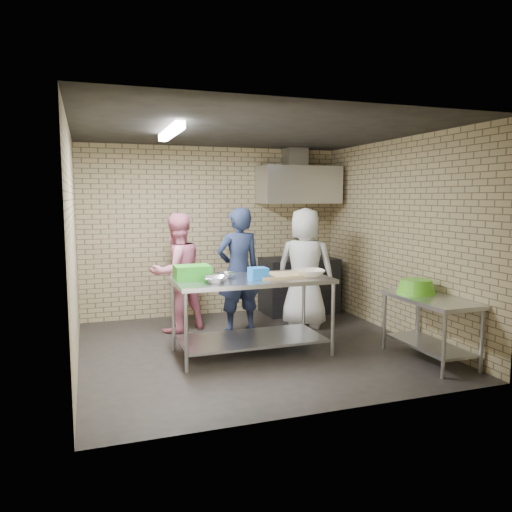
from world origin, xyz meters
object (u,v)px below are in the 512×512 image
Objects in this scene: side_counter at (429,329)px; blue_tub at (258,273)px; woman_pink at (177,272)px; bottle_green at (318,190)px; bottle_red at (297,189)px; man_navy at (238,270)px; stove at (299,285)px; green_crate at (192,272)px; green_basin at (416,286)px; woman_white at (305,268)px; prep_table at (252,316)px.

side_counter is 2.11m from blue_tub.
blue_tub is 1.61m from woman_pink.
bottle_red is at bearing 180.00° from bottle_green.
man_navy is at bearing 85.58° from blue_tub.
woman_pink is (-2.11, -0.50, 0.39)m from stove.
blue_tub is (0.75, -0.22, -0.02)m from green_crate.
stove is 0.68× the size of man_navy.
green_crate is 0.78m from blue_tub.
woman_pink is at bearing 138.75° from side_counter.
bottle_red is at bearing 41.73° from green_crate.
woman_white reaches higher than green_basin.
woman_pink reaches higher than blue_tub.
blue_tub is at bearing -63.43° from prep_table.
green_basin is 0.27× the size of woman_pink.
green_crate is at bearing 39.69° from man_navy.
green_crate is at bearing 162.94° from green_basin.
woman_white is at bearing -107.08° from bottle_red.
stove is at bearing 99.29° from side_counter.
green_crate is at bearing 170.27° from prep_table.
blue_tub is at bearing -16.35° from green_crate.
bottle_green is at bearing 49.75° from blue_tub.
green_crate is 2.31× the size of bottle_red.
green_crate is 0.24× the size of man_navy.
green_basin is 0.26× the size of woman_white.
bottle_red is 2.08m from man_navy.
man_navy is (0.83, 0.86, -0.14)m from green_crate.
side_counter is 2.86m from green_crate.
woman_white reaches higher than woman_pink.
prep_table is at bearing 75.94° from man_navy.
prep_table is 4.07× the size of green_basin.
man_navy is (0.08, 1.08, -0.12)m from blue_tub.
woman_pink is at bearing 88.80° from green_crate.
bottle_green reaches higher than blue_tub.
woman_white reaches higher than side_counter.
green_basin reaches higher than side_counter.
green_crate is 1.22m from woman_pink.
green_crate reaches higher than blue_tub.
green_basin is (-0.02, 0.25, 0.46)m from side_counter.
side_counter is 2.79m from stove.
green_basin is at bearing -17.35° from blue_tub.
blue_tub is at bearing -125.70° from stove.
green_crate is 2.69m from green_basin.
stove is 6.67× the size of bottle_red.
bottle_red is at bearing 54.31° from prep_table.
blue_tub is 0.12× the size of woman_white.
bottle_red is 0.10× the size of man_navy.
stove is 1.02m from woman_white.
stove is at bearing 170.87° from woman_pink.
blue_tub reaches higher than green_basin.
woman_white is at bearing 39.80° from prep_table.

